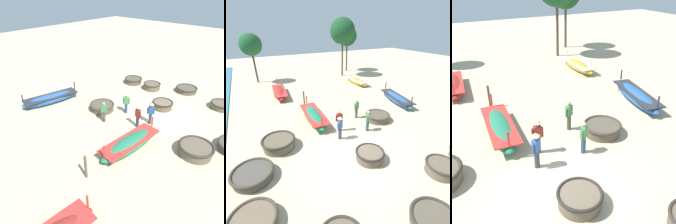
% 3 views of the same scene
% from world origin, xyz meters
% --- Properties ---
extents(ground_plane, '(80.00, 80.00, 0.00)m').
position_xyz_m(ground_plane, '(0.00, 0.00, 0.00)').
color(ground_plane, '#C6B793').
extents(coracle_upturned, '(1.63, 1.63, 0.59)m').
position_xyz_m(coracle_upturned, '(0.24, -0.77, 0.32)').
color(coracle_upturned, brown).
rests_on(coracle_upturned, ground).
extents(coracle_far_right, '(1.92, 1.92, 0.56)m').
position_xyz_m(coracle_far_right, '(3.59, 2.67, 0.31)').
color(coracle_far_right, brown).
rests_on(coracle_far_right, ground).
extents(long_boat_blue_hull, '(2.13, 4.91, 1.35)m').
position_xyz_m(long_boat_blue_hull, '(7.54, 4.67, 0.39)').
color(long_boat_blue_hull, '#285693').
rests_on(long_boat_blue_hull, ground).
extents(long_boat_red_hull, '(1.65, 4.76, 1.38)m').
position_xyz_m(long_boat_red_hull, '(-2.23, 11.74, 0.39)').
color(long_boat_red_hull, maroon).
rests_on(long_boat_red_hull, ground).
extents(long_boat_green_hull, '(1.58, 4.57, 1.38)m').
position_xyz_m(long_boat_green_hull, '(-0.95, 4.90, 0.39)').
color(long_boat_green_hull, '#237551').
rests_on(long_boat_green_hull, ground).
extents(long_boat_ochre_hull, '(1.39, 4.37, 1.19)m').
position_xyz_m(long_boat_ochre_hull, '(7.48, 11.69, 0.35)').
color(long_boat_ochre_hull, gold).
rests_on(long_boat_ochre_hull, ground).
extents(fisherman_crouching, '(0.52, 0.36, 1.67)m').
position_xyz_m(fisherman_crouching, '(0.15, 2.69, 0.96)').
color(fisherman_crouching, '#383842').
rests_on(fisherman_crouching, ground).
extents(fisherman_by_coracle, '(0.50, 0.33, 1.57)m').
position_xyz_m(fisherman_by_coracle, '(2.30, 3.78, 0.84)').
color(fisherman_by_coracle, '#4C473D').
rests_on(fisherman_by_coracle, ground).
extents(fisherman_standing_left, '(0.46, 0.37, 1.57)m').
position_xyz_m(fisherman_standing_left, '(1.92, 1.75, 0.84)').
color(fisherman_standing_left, '#2D425B').
rests_on(fisherman_standing_left, ground).
extents(fisherman_with_hat, '(0.46, 0.37, 1.67)m').
position_xyz_m(fisherman_with_hat, '(-0.28, 1.78, 0.96)').
color(fisherman_with_hat, '#383842').
rests_on(fisherman_with_hat, ground).
extents(mooring_post_shoreline, '(0.14, 0.14, 1.39)m').
position_xyz_m(mooring_post_shoreline, '(-0.67, 8.15, 0.69)').
color(mooring_post_shoreline, brown).
rests_on(mooring_post_shoreline, ground).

